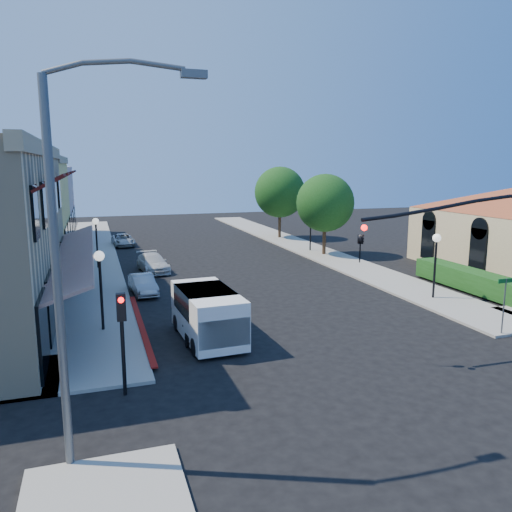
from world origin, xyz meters
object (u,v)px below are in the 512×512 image
object	(u,v)px
cobra_streetlight	(72,249)
parked_car_c	(153,263)
street_tree_b	(280,192)
parked_car_a	(197,325)
street_name_sign	(505,297)
parked_car_b	(143,284)
lamppost_right_far	(311,219)
lamppost_left_near	(100,270)
signal_mast_arm	(490,245)
lamppost_right_near	(436,249)
secondary_signal	(122,325)
white_van	(208,312)
parked_car_d	(123,240)
lamppost_left_far	(96,230)
street_tree_a	(325,203)

from	to	relation	value
cobra_streetlight	parked_car_c	size ratio (longest dim) A/B	2.26
street_tree_b	parked_car_a	bearing A→B (deg)	-117.61
street_name_sign	parked_car_b	size ratio (longest dim) A/B	0.75
lamppost_right_far	parked_car_a	xyz separation A→B (m)	(-13.30, -18.00, -2.20)
cobra_streetlight	lamppost_left_near	size ratio (longest dim) A/B	2.61
parked_car_a	signal_mast_arm	bearing A→B (deg)	-20.46
lamppost_left_near	lamppost_right_near	world-z (taller)	same
secondary_signal	white_van	world-z (taller)	secondary_signal
signal_mast_arm	secondary_signal	size ratio (longest dim) A/B	2.41
lamppost_left_near	street_tree_b	bearing A→B (deg)	54.21
lamppost_left_near	white_van	distance (m)	5.00
signal_mast_arm	lamppost_right_far	xyz separation A→B (m)	(2.64, 22.50, -1.35)
street_name_sign	parked_car_d	distance (m)	32.82
lamppost_right_far	white_van	distance (m)	22.54
street_name_sign	signal_mast_arm	bearing A→B (deg)	-156.80
lamppost_left_far	parked_car_d	distance (m)	10.49
lamppost_right_near	parked_car_c	xyz separation A→B (m)	(-13.46, 12.00, -2.14)
street_tree_a	street_tree_b	size ratio (longest dim) A/B	0.92
parked_car_b	lamppost_right_near	bearing A→B (deg)	-27.61
secondary_signal	parked_car_a	xyz separation A→B (m)	(3.20, 4.59, -1.78)
lamppost_left_near	parked_car_d	bearing A→B (deg)	84.53
parked_car_b	lamppost_left_near	bearing A→B (deg)	-115.90
parked_car_c	lamppost_right_far	bearing A→B (deg)	10.53
street_tree_a	lamppost_left_near	distance (m)	22.30
white_van	parked_car_c	bearing A→B (deg)	92.23
street_name_sign	lamppost_left_far	distance (m)	25.48
lamppost_right_far	lamppost_right_near	bearing A→B (deg)	-90.00
street_tree_a	parked_car_d	distance (m)	18.40
lamppost_left_far	parked_car_c	xyz separation A→B (m)	(3.54, -2.00, -2.14)
secondary_signal	parked_car_d	distance (m)	30.70
parked_car_c	lamppost_right_near	bearing A→B (deg)	-47.74
street_tree_a	lamppost_left_far	world-z (taller)	street_tree_a
street_tree_a	secondary_signal	bearing A→B (deg)	-129.21
street_name_sign	white_van	size ratio (longest dim) A/B	0.52
signal_mast_arm	lamppost_left_far	size ratio (longest dim) A/B	2.24
lamppost_left_far	parked_car_c	world-z (taller)	lamppost_left_far
street_tree_b	parked_car_d	distance (m)	15.53
parked_car_a	cobra_streetlight	bearing A→B (deg)	-116.07
lamppost_left_far	parked_car_a	distance (m)	16.57
lamppost_right_near	white_van	distance (m)	13.21
parked_car_a	lamppost_left_far	bearing A→B (deg)	105.48
lamppost_left_far	white_van	world-z (taller)	lamppost_left_far
secondary_signal	cobra_streetlight	xyz separation A→B (m)	(-1.15, -3.41, 2.95)
street_tree_a	parked_car_d	world-z (taller)	street_tree_a
secondary_signal	lamppost_right_far	xyz separation A→B (m)	(16.50, 22.59, 0.42)
street_name_sign	lamppost_right_far	world-z (taller)	lamppost_right_far
parked_car_c	parked_car_a	bearing A→B (deg)	-95.36
parked_car_a	street_name_sign	bearing A→B (deg)	-14.71
lamppost_left_far	parked_car_a	xyz separation A→B (m)	(3.70, -16.00, -2.20)
street_tree_b	lamppost_left_far	xyz separation A→B (m)	(-17.30, -10.00, -1.81)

